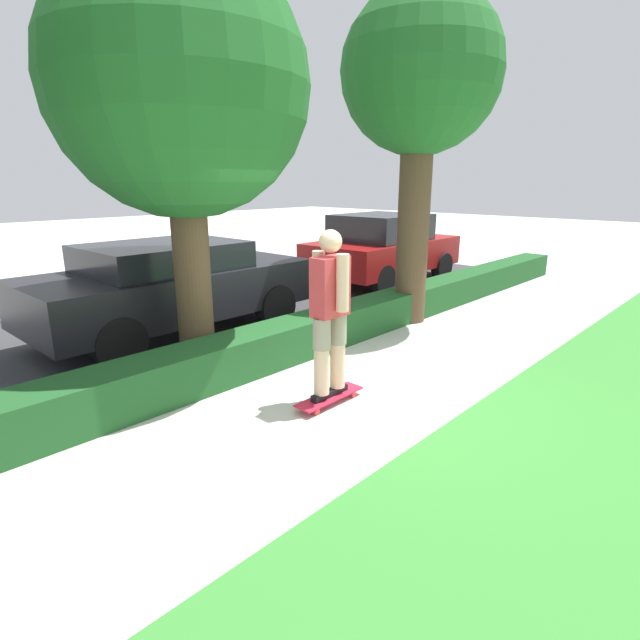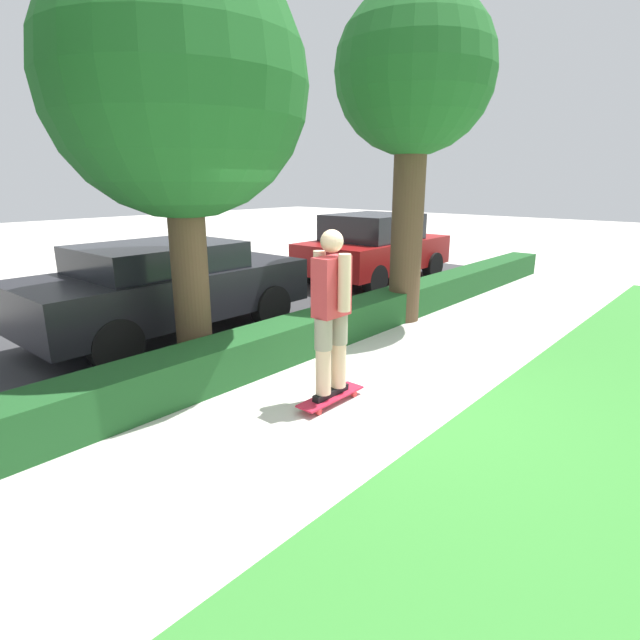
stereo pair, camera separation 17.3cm
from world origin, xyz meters
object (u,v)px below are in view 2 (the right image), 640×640
object	(u,v)px
tree_mid	(177,88)
tree_far	(414,81)
skater_person	(331,310)
parked_car_middle	(166,286)
skateboard	(331,397)
parked_car_rear	(374,247)

from	to	relation	value
tree_mid	tree_far	bearing A→B (deg)	-10.30
skater_person	parked_car_middle	distance (m)	3.61
tree_mid	skateboard	bearing A→B (deg)	-79.23
skater_person	tree_mid	bearing A→B (deg)	100.77
tree_far	parked_car_rear	size ratio (longest dim) A/B	1.31
parked_car_middle	parked_car_rear	size ratio (longest dim) A/B	1.09
skater_person	tree_far	xyz separation A→B (m)	(3.50, 1.28, 2.83)
skateboard	parked_car_rear	bearing A→B (deg)	31.73
skater_person	tree_far	world-z (taller)	tree_far
tree_far	parked_car_middle	xyz separation A→B (m)	(-3.27, 2.31, -3.10)
tree_mid	skater_person	bearing A→B (deg)	-79.23
skateboard	skater_person	distance (m)	0.99
skateboard	tree_mid	xyz separation A→B (m)	(-0.38, 1.98, 3.32)
tree_far	parked_car_middle	distance (m)	5.06
tree_mid	parked_car_rear	world-z (taller)	tree_mid
tree_far	tree_mid	bearing A→B (deg)	169.70
skater_person	tree_far	distance (m)	4.68
tree_far	parked_car_rear	distance (m)	4.64
skateboard	tree_far	size ratio (longest dim) A/B	0.17
skater_person	parked_car_middle	size ratio (longest dim) A/B	0.41
skateboard	parked_car_middle	size ratio (longest dim) A/B	0.20
tree_far	parked_car_middle	bearing A→B (deg)	144.69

